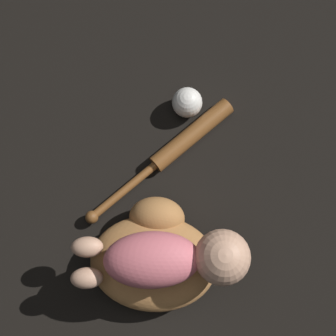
% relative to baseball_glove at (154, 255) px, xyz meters
% --- Properties ---
extents(ground_plane, '(6.00, 6.00, 0.00)m').
position_rel_baseball_glove_xyz_m(ground_plane, '(-0.04, -0.07, -0.05)').
color(ground_plane, black).
extents(baseball_glove, '(0.30, 0.27, 0.11)m').
position_rel_baseball_glove_xyz_m(baseball_glove, '(0.00, 0.00, 0.00)').
color(baseball_glove, '#A8703D').
rests_on(baseball_glove, ground).
extents(baby_figure, '(0.38, 0.14, 0.12)m').
position_rel_baseball_glove_xyz_m(baby_figure, '(0.04, -0.01, 0.11)').
color(baby_figure, '#D16670').
rests_on(baby_figure, baseball_glove).
extents(baseball_bat, '(0.36, 0.33, 0.04)m').
position_rel_baseball_glove_xyz_m(baseball_bat, '(0.05, 0.27, -0.03)').
color(baseball_bat, brown).
rests_on(baseball_bat, ground).
extents(baseball, '(0.08, 0.08, 0.08)m').
position_rel_baseball_glove_xyz_m(baseball, '(0.07, 0.38, -0.02)').
color(baseball, white).
rests_on(baseball, ground).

